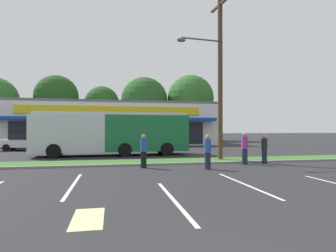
% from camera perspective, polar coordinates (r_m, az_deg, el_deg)
% --- Properties ---
extents(grass_median, '(56.00, 2.20, 0.12)m').
position_cam_1_polar(grass_median, '(16.84, -6.84, -7.27)').
color(grass_median, '#386B28').
rests_on(grass_median, ground_plane).
extents(curb_lip, '(56.00, 0.24, 0.12)m').
position_cam_1_polar(curb_lip, '(15.63, -6.48, -7.79)').
color(curb_lip, gray).
rests_on(curb_lip, ground_plane).
extents(parking_stripe_1, '(0.12, 4.80, 0.01)m').
position_cam_1_polar(parking_stripe_1, '(10.91, -18.61, -11.21)').
color(parking_stripe_1, silver).
rests_on(parking_stripe_1, ground_plane).
extents(parking_stripe_2, '(0.12, 4.80, 0.01)m').
position_cam_1_polar(parking_stripe_2, '(8.33, 1.04, -14.61)').
color(parking_stripe_2, silver).
rests_on(parking_stripe_2, ground_plane).
extents(parking_stripe_3, '(0.12, 4.80, 0.01)m').
position_cam_1_polar(parking_stripe_3, '(10.84, 15.28, -11.29)').
color(parking_stripe_3, silver).
rests_on(parking_stripe_3, ground_plane).
extents(lot_arrow, '(0.70, 1.60, 0.01)m').
position_cam_1_polar(lot_arrow, '(6.92, -15.89, -17.51)').
color(lot_arrow, beige).
rests_on(lot_arrow, ground_plane).
extents(storefront_building, '(25.83, 14.78, 5.38)m').
position_cam_1_polar(storefront_building, '(39.39, -11.31, 0.41)').
color(storefront_building, silver).
rests_on(storefront_building, ground_plane).
extents(tree_left, '(6.86, 6.86, 10.59)m').
position_cam_1_polar(tree_left, '(48.57, -21.64, 5.52)').
color(tree_left, '#473323').
rests_on(tree_left, ground_plane).
extents(tree_mid_left, '(5.84, 5.84, 9.34)m').
position_cam_1_polar(tree_mid_left, '(49.78, -13.23, 4.49)').
color(tree_mid_left, '#473323').
rests_on(tree_mid_left, ground_plane).
extents(tree_mid, '(7.88, 7.88, 10.84)m').
position_cam_1_polar(tree_mid, '(48.41, -4.80, 5.20)').
color(tree_mid, '#473323').
rests_on(tree_mid, ground_plane).
extents(tree_mid_right, '(8.05, 8.05, 11.38)m').
position_cam_1_polar(tree_mid_right, '(49.40, 4.60, 5.61)').
color(tree_mid_right, '#473323').
rests_on(tree_mid_right, ground_plane).
extents(utility_pole, '(3.05, 2.40, 10.48)m').
position_cam_1_polar(utility_pole, '(18.27, 10.12, 10.68)').
color(utility_pole, '#4C3826').
rests_on(utility_pole, ground_plane).
extents(city_bus, '(11.50, 2.94, 3.25)m').
position_cam_1_polar(city_bus, '(21.78, -11.22, -1.25)').
color(city_bus, '#196638').
rests_on(city_bus, ground_plane).
extents(car_0, '(4.21, 1.99, 1.56)m').
position_cam_1_polar(car_0, '(29.66, -27.05, -2.89)').
color(car_0, silver).
rests_on(car_0, ground_plane).
extents(pedestrian_near_bench, '(0.37, 0.37, 1.82)m').
position_cam_1_polar(pedestrian_near_bench, '(16.66, 15.25, -4.36)').
color(pedestrian_near_bench, '#1E2338').
rests_on(pedestrian_near_bench, ground_plane).
extents(pedestrian_by_pole, '(0.35, 0.35, 1.73)m').
position_cam_1_polar(pedestrian_by_pole, '(14.28, 8.04, -5.21)').
color(pedestrian_by_pole, '#1E2338').
rests_on(pedestrian_by_pole, ground_plane).
extents(pedestrian_mid, '(0.34, 0.34, 1.69)m').
position_cam_1_polar(pedestrian_mid, '(17.37, 18.92, -4.43)').
color(pedestrian_mid, '#1E2338').
rests_on(pedestrian_mid, ground_plane).
extents(pedestrian_far, '(0.35, 0.35, 1.74)m').
position_cam_1_polar(pedestrian_far, '(14.69, -4.95, -5.07)').
color(pedestrian_far, black).
rests_on(pedestrian_far, ground_plane).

